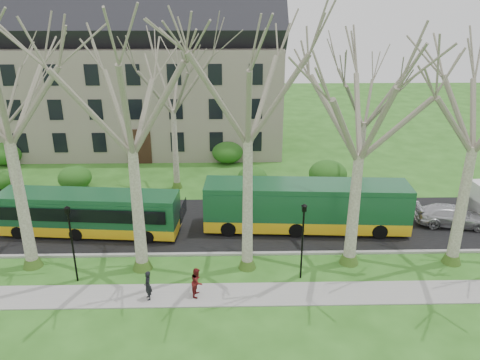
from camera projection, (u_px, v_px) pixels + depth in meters
The scene contains 14 objects.
ground at pixel (191, 269), 26.14m from camera, with size 120.00×120.00×0.00m, color #2A5D1A.
sidewalk at pixel (187, 295), 23.80m from camera, with size 70.00×2.00×0.06m, color gray.
road at pixel (197, 224), 31.25m from camera, with size 80.00×8.00×0.06m, color black.
curb at pixel (193, 254), 27.51m from camera, with size 80.00×0.25×0.14m, color #A5A39E.
building at pixel (145, 64), 45.40m from camera, with size 26.50×12.20×16.00m.
tree_row_verge at pixel (186, 148), 23.86m from camera, with size 49.00×7.00×14.00m.
tree_row_far at pixel (181, 117), 34.15m from camera, with size 33.00×7.00×12.00m.
lamp_row at pixel (188, 237), 24.27m from camera, with size 36.22×0.22×4.30m.
hedges at pixel (147, 168), 38.71m from camera, with size 30.60×8.60×2.00m.
bus_lead at pixel (89, 213), 29.56m from camera, with size 11.24×2.34×2.81m, color #164E2A, non-canonical shape.
bus_follow at pixel (306, 206), 30.05m from camera, with size 12.97×2.70×3.24m, color #164E2A, non-canonical shape.
sedan at pixel (452, 216), 30.83m from camera, with size 1.88×4.63×1.34m, color #B1B1B6.
pedestrian_a at pixel (148, 286), 23.21m from camera, with size 0.56×0.37×1.54m, color black.
pedestrian_b at pixel (197, 282), 23.50m from camera, with size 0.75×0.59×1.55m, color maroon.
Camera 1 is at (2.24, -22.56, 14.20)m, focal length 35.00 mm.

